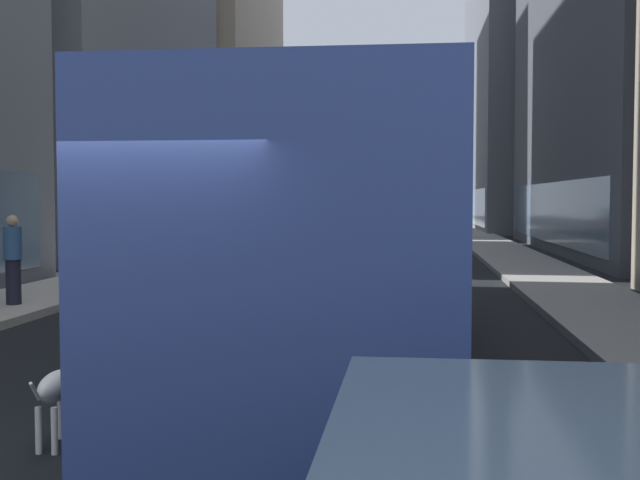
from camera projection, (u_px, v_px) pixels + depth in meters
name	position (u px, v px, depth m)	size (l,w,h in m)	color
ground_plane	(370.00, 240.00, 40.65)	(120.00, 120.00, 0.00)	black
sidewalk_left	(261.00, 238.00, 41.30)	(2.40, 110.00, 0.15)	#ADA89E
sidewalk_right	(482.00, 240.00, 39.99)	(2.40, 110.00, 0.15)	gray
building_left_far	(184.00, 12.00, 48.66)	(9.89, 15.37, 27.41)	#A0937F
building_right_far	(553.00, 82.00, 55.04)	(10.85, 21.20, 20.65)	slate
transit_bus	(342.00, 226.00, 10.48)	(2.78, 11.53, 3.05)	#33478C
car_black_suv	(232.00, 247.00, 21.69)	(1.94, 4.26, 1.62)	black
car_silver_sedan	(315.00, 225.00, 40.48)	(1.72, 4.44, 1.62)	#B7BABF
car_red_coupe	(395.00, 222.00, 45.98)	(1.88, 4.39, 1.62)	red
box_truck	(291.00, 210.00, 32.47)	(2.30, 7.50, 3.05)	silver
dalmatian_dog	(60.00, 386.00, 6.86)	(0.22, 0.96, 0.72)	white
pedestrian_in_coat	(13.00, 259.00, 14.85)	(0.34, 0.34, 1.69)	#1E1E2D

